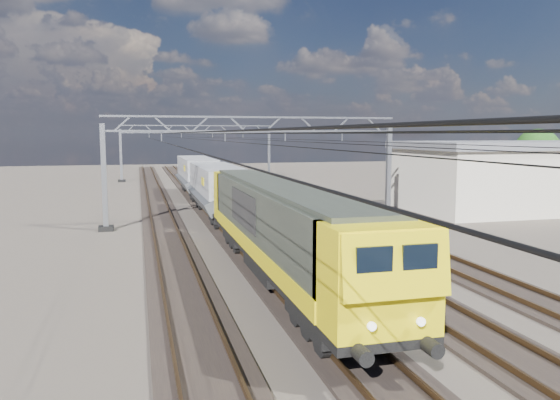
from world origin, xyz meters
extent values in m
plane|color=black|center=(0.00, 0.00, 0.00)|extent=(160.00, 160.00, 0.00)
cube|color=black|center=(-6.00, 0.00, 0.06)|extent=(2.60, 140.00, 0.12)
cube|color=#523A20|center=(-6.72, 0.00, 0.22)|extent=(0.08, 140.00, 0.16)
cube|color=#523A20|center=(-5.28, 0.00, 0.22)|extent=(0.08, 140.00, 0.16)
cube|color=black|center=(-2.00, 0.00, 0.06)|extent=(2.60, 140.00, 0.12)
cube|color=#523A20|center=(-2.72, 0.00, 0.22)|extent=(0.08, 140.00, 0.16)
cube|color=#523A20|center=(-1.28, 0.00, 0.22)|extent=(0.08, 140.00, 0.16)
cube|color=black|center=(2.00, 0.00, 0.06)|extent=(2.60, 140.00, 0.12)
cube|color=#523A20|center=(1.28, 0.00, 0.22)|extent=(0.08, 140.00, 0.16)
cube|color=#523A20|center=(2.72, 0.00, 0.22)|extent=(0.08, 140.00, 0.16)
cube|color=black|center=(6.00, 0.00, 0.06)|extent=(2.60, 140.00, 0.12)
cube|color=#523A20|center=(5.28, 0.00, 0.22)|extent=(0.08, 140.00, 0.16)
cube|color=#523A20|center=(6.72, 0.00, 0.22)|extent=(0.08, 140.00, 0.16)
cube|color=gray|center=(-9.50, 4.00, 3.30)|extent=(0.30, 0.30, 6.60)
cube|color=gray|center=(9.50, 4.00, 3.30)|extent=(0.30, 0.30, 6.60)
cube|color=black|center=(-9.50, 4.00, 0.15)|extent=(0.90, 0.90, 0.30)
cube|color=black|center=(9.50, 4.00, 0.15)|extent=(0.90, 0.90, 0.30)
cube|color=gray|center=(0.00, 4.00, 7.05)|extent=(19.30, 0.18, 0.12)
cube|color=gray|center=(0.00, 4.00, 6.15)|extent=(19.30, 0.18, 0.12)
cube|color=gray|center=(-8.31, 4.00, 6.60)|extent=(1.03, 0.10, 0.94)
cube|color=gray|center=(-5.94, 4.00, 6.60)|extent=(1.03, 0.10, 0.94)
cube|color=gray|center=(-3.56, 4.00, 6.60)|extent=(1.03, 0.10, 0.94)
cube|color=gray|center=(-1.19, 4.00, 6.60)|extent=(1.03, 0.10, 0.94)
cube|color=gray|center=(1.19, 4.00, 6.60)|extent=(1.03, 0.10, 0.94)
cube|color=gray|center=(3.56, 4.00, 6.60)|extent=(1.03, 0.10, 0.94)
cube|color=gray|center=(5.94, 4.00, 6.60)|extent=(1.03, 0.10, 0.94)
cube|color=gray|center=(8.31, 4.00, 6.60)|extent=(1.03, 0.10, 0.94)
cube|color=gray|center=(-6.00, 4.00, 5.82)|extent=(0.06, 0.06, 0.65)
cube|color=gray|center=(-2.00, 4.00, 5.82)|extent=(0.06, 0.06, 0.65)
cube|color=gray|center=(2.00, 4.00, 5.82)|extent=(0.06, 0.06, 0.65)
cube|color=gray|center=(6.00, 4.00, 5.82)|extent=(0.06, 0.06, 0.65)
cube|color=gray|center=(-9.50, 40.00, 3.30)|extent=(0.30, 0.30, 6.60)
cube|color=gray|center=(9.50, 40.00, 3.30)|extent=(0.30, 0.30, 6.60)
cube|color=black|center=(-9.50, 40.00, 0.15)|extent=(0.90, 0.90, 0.30)
cube|color=black|center=(9.50, 40.00, 0.15)|extent=(0.90, 0.90, 0.30)
cube|color=gray|center=(0.00, 40.00, 7.05)|extent=(19.30, 0.18, 0.12)
cube|color=gray|center=(0.00, 40.00, 6.15)|extent=(19.30, 0.18, 0.12)
cube|color=gray|center=(-8.31, 40.00, 6.60)|extent=(1.03, 0.10, 0.94)
cube|color=gray|center=(-5.94, 40.00, 6.60)|extent=(1.03, 0.10, 0.94)
cube|color=gray|center=(-3.56, 40.00, 6.60)|extent=(1.03, 0.10, 0.94)
cube|color=gray|center=(-1.19, 40.00, 6.60)|extent=(1.03, 0.10, 0.94)
cube|color=gray|center=(1.19, 40.00, 6.60)|extent=(1.03, 0.10, 0.94)
cube|color=gray|center=(3.56, 40.00, 6.60)|extent=(1.03, 0.10, 0.94)
cube|color=gray|center=(5.94, 40.00, 6.60)|extent=(1.03, 0.10, 0.94)
cube|color=gray|center=(8.31, 40.00, 6.60)|extent=(1.03, 0.10, 0.94)
cube|color=gray|center=(-6.00, 40.00, 5.82)|extent=(0.06, 0.06, 0.65)
cube|color=gray|center=(-2.00, 40.00, 5.82)|extent=(0.06, 0.06, 0.65)
cube|color=gray|center=(2.00, 40.00, 5.82)|extent=(0.06, 0.06, 0.65)
cube|color=gray|center=(6.00, 40.00, 5.82)|extent=(0.06, 0.06, 0.65)
cylinder|color=black|center=(-6.00, 8.00, 5.50)|extent=(0.03, 140.00, 0.03)
cylinder|color=black|center=(-6.00, 8.00, 6.00)|extent=(0.03, 140.00, 0.03)
cylinder|color=black|center=(-2.00, 8.00, 5.50)|extent=(0.03, 140.00, 0.03)
cylinder|color=black|center=(-2.00, 8.00, 6.00)|extent=(0.03, 140.00, 0.03)
cylinder|color=black|center=(2.00, 8.00, 5.50)|extent=(0.03, 140.00, 0.03)
cylinder|color=black|center=(2.00, 8.00, 6.00)|extent=(0.03, 140.00, 0.03)
cylinder|color=black|center=(6.00, 8.00, 5.50)|extent=(0.03, 140.00, 0.03)
cylinder|color=black|center=(6.00, 8.00, 6.00)|extent=(0.03, 140.00, 0.03)
cube|color=black|center=(-2.00, -16.59, 0.75)|extent=(2.20, 3.60, 0.60)
cube|color=black|center=(-2.00, -3.59, 0.75)|extent=(2.20, 3.60, 0.60)
cube|color=black|center=(-2.00, -10.09, 1.13)|extent=(2.65, 20.00, 0.25)
cube|color=black|center=(-2.00, -10.09, 0.75)|extent=(2.20, 4.50, 0.75)
cube|color=#2B3028|center=(-2.00, -10.09, 2.55)|extent=(2.65, 17.00, 2.60)
cube|color=yellow|center=(-3.34, -10.09, 1.55)|extent=(0.04, 17.00, 0.60)
cube|color=yellow|center=(-0.66, -10.09, 1.55)|extent=(0.04, 17.00, 0.60)
cube|color=black|center=(-3.35, -9.09, 2.90)|extent=(0.05, 5.00, 1.40)
cube|color=black|center=(-0.65, -9.09, 2.90)|extent=(0.05, 5.00, 1.40)
cube|color=#2B3028|center=(-2.00, -10.09, 3.92)|extent=(2.25, 18.00, 0.15)
cube|color=yellow|center=(-2.00, -19.19, 2.55)|extent=(2.65, 1.80, 2.60)
cube|color=yellow|center=(-2.00, -20.14, 3.05)|extent=(2.60, 0.46, 1.52)
cube|color=black|center=(-2.55, -20.24, 3.15)|extent=(0.85, 0.08, 0.75)
cube|color=black|center=(-1.45, -20.24, 3.15)|extent=(0.85, 0.08, 0.75)
cylinder|color=black|center=(-2.85, -20.39, 1.15)|extent=(0.36, 0.50, 0.36)
cylinder|color=black|center=(-1.15, -20.39, 1.15)|extent=(0.36, 0.50, 0.36)
cylinder|color=white|center=(-2.60, -20.29, 1.75)|extent=(0.20, 0.08, 0.20)
cylinder|color=white|center=(-1.40, -20.29, 1.75)|extent=(0.20, 0.08, 0.20)
cube|color=yellow|center=(-2.00, -0.99, 2.55)|extent=(2.65, 1.80, 2.60)
cube|color=yellow|center=(-2.00, -0.04, 3.05)|extent=(2.60, 0.46, 1.52)
cube|color=black|center=(-2.55, 0.06, 3.15)|extent=(0.85, 0.08, 0.75)
cube|color=black|center=(-1.45, 0.06, 3.15)|extent=(0.85, 0.08, 0.75)
cylinder|color=black|center=(-2.85, 0.21, 1.15)|extent=(0.36, 0.50, 0.36)
cylinder|color=black|center=(-1.15, 0.21, 1.15)|extent=(0.36, 0.50, 0.36)
cylinder|color=white|center=(-2.60, 0.11, 1.75)|extent=(0.20, 0.08, 0.20)
cylinder|color=white|center=(-1.40, 0.11, 1.75)|extent=(0.20, 0.08, 0.20)
cube|color=black|center=(-2.00, 3.11, 0.72)|extent=(2.20, 2.60, 0.55)
cube|color=black|center=(-2.00, 12.11, 0.72)|extent=(2.20, 2.60, 0.55)
cube|color=black|center=(-2.00, 7.61, 1.08)|extent=(2.40, 13.00, 0.20)
cube|color=gray|center=(-2.00, 7.61, 2.80)|extent=(2.80, 12.00, 1.80)
cube|color=#4C5054|center=(-2.95, 7.61, 1.55)|extent=(1.48, 12.00, 1.36)
cube|color=#4C5054|center=(-1.05, 7.61, 1.55)|extent=(1.48, 12.00, 1.36)
cube|color=yellow|center=(-3.42, 4.61, 2.90)|extent=(0.04, 1.20, 0.50)
cube|color=black|center=(-2.00, 17.31, 0.72)|extent=(2.20, 2.60, 0.55)
cube|color=black|center=(-2.00, 26.31, 0.72)|extent=(2.20, 2.60, 0.55)
cube|color=black|center=(-2.00, 21.81, 1.08)|extent=(2.40, 13.00, 0.20)
cube|color=gray|center=(-2.00, 21.81, 2.80)|extent=(2.80, 12.00, 1.80)
cube|color=#4C5054|center=(-2.95, 21.81, 1.55)|extent=(1.48, 12.00, 1.36)
cube|color=#4C5054|center=(-1.05, 21.81, 1.55)|extent=(1.48, 12.00, 1.36)
cube|color=yellow|center=(-3.42, 18.81, 2.90)|extent=(0.04, 1.20, 0.50)
cube|color=beige|center=(22.00, 6.00, 2.40)|extent=(18.00, 10.00, 4.80)
cube|color=slate|center=(22.00, 6.00, 5.10)|extent=(18.60, 10.60, 0.60)
cylinder|color=#3D2D1B|center=(30.00, 14.00, 1.54)|extent=(0.70, 0.70, 3.09)
sphere|color=#143C10|center=(30.00, 14.00, 4.32)|extent=(4.32, 4.32, 4.32)
sphere|color=#143C10|center=(31.20, 13.20, 3.70)|extent=(3.09, 3.09, 3.09)
camera|label=1|loc=(-7.47, -30.96, 5.95)|focal=35.00mm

